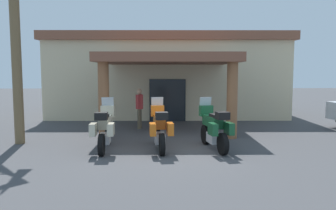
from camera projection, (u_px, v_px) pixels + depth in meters
ground_plane at (173, 149)px, 10.63m from camera, size 80.00×80.00×0.00m
motel_building at (167, 75)px, 19.25m from camera, size 13.12×11.04×4.48m
motorcycle_cream at (105, 128)px, 10.43m from camera, size 0.71×2.21×1.61m
motorcycle_orange at (160, 128)px, 10.49m from camera, size 0.74×2.21×1.61m
motorcycle_green at (214, 128)px, 10.52m from camera, size 0.88×2.20×1.61m
pedestrian at (139, 105)px, 14.37m from camera, size 0.32×0.52×1.74m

